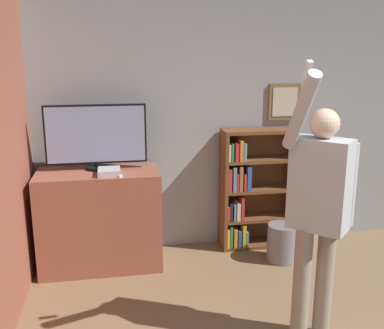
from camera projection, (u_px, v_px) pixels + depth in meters
The scene contains 8 objects.
wall_back at pixel (248, 124), 4.93m from camera, with size 6.57×0.09×2.70m.
tv_ledge at pixel (100, 219), 4.49m from camera, with size 1.19×0.59×0.99m.
television at pixel (96, 136), 4.38m from camera, with size 0.98×0.22×0.64m.
game_console at pixel (109, 172), 4.24m from camera, with size 0.21×0.23×0.06m.
remote_loose at pixel (118, 175), 4.21m from camera, with size 0.08×0.14×0.02m.
bookshelf at pixel (250, 191), 4.93m from camera, with size 0.79×0.28×1.33m.
person at pixel (319, 205), 3.19m from camera, with size 0.55×0.56×2.08m.
waste_bin at pixel (282, 243), 4.67m from camera, with size 0.31×0.31×0.39m.
Camera 1 is at (-1.46, -1.67, 2.13)m, focal length 42.00 mm.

